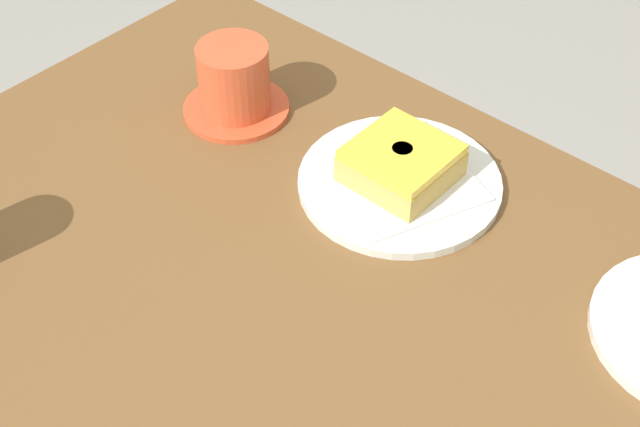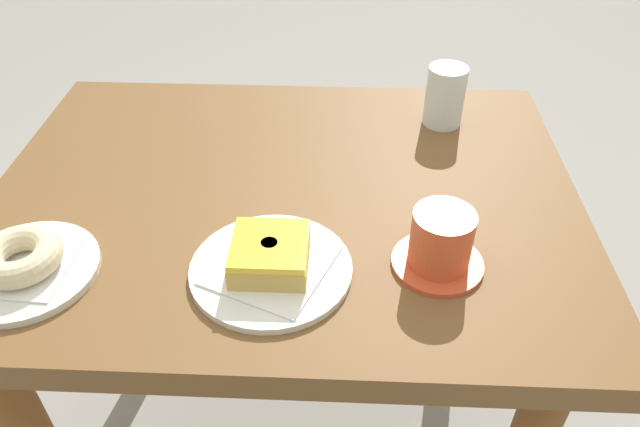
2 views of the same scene
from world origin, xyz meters
TOP-DOWN VIEW (x-y plane):
  - table at (0.00, 0.00)m, footprint 0.92×0.70m
  - plate_glazed_square at (-0.00, 0.18)m, footprint 0.22×0.22m
  - napkin_glazed_square at (-0.00, 0.18)m, footprint 0.19×0.19m
  - donut_glazed_square at (-0.00, 0.18)m, footprint 0.10×0.10m
  - plate_sugar_ring at (0.33, 0.20)m, footprint 0.19×0.19m
  - napkin_sugar_ring at (0.33, 0.20)m, footprint 0.13×0.13m
  - donut_sugar_ring at (0.33, 0.20)m, footprint 0.11×0.11m
  - water_glass at (-0.27, -0.22)m, footprint 0.07×0.07m
  - coffee_cup at (-0.22, 0.16)m, footprint 0.12×0.12m

SIDE VIEW (x-z plane):
  - table at x=0.00m, z-range 0.24..0.96m
  - plate_glazed_square at x=0.00m, z-range 0.72..0.73m
  - plate_sugar_ring at x=0.33m, z-range 0.72..0.73m
  - napkin_glazed_square at x=0.00m, z-range 0.73..0.74m
  - napkin_sugar_ring at x=0.33m, z-range 0.73..0.74m
  - donut_sugar_ring at x=0.33m, z-range 0.74..0.77m
  - donut_glazed_square at x=0.00m, z-range 0.74..0.78m
  - coffee_cup at x=-0.22m, z-range 0.72..0.81m
  - water_glass at x=-0.27m, z-range 0.72..0.83m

